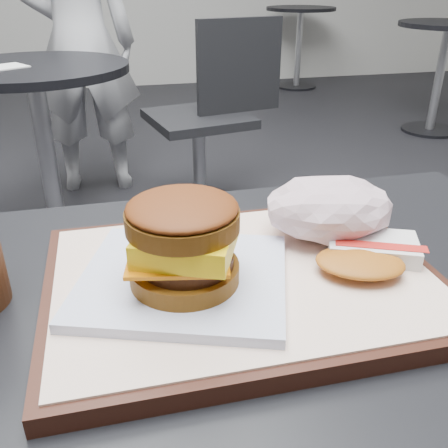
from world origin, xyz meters
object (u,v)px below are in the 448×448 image
crumpled_wrapper (330,209)px  neighbor_table (41,118)px  breakfast_sandwich (184,251)px  patron (80,42)px  serving_tray (243,281)px  hash_brown (367,254)px  neighbor_chair (213,106)px

crumpled_wrapper → neighbor_table: crumpled_wrapper is taller
neighbor_table → breakfast_sandwich: bearing=-79.3°
breakfast_sandwich → patron: size_ratio=0.16×
serving_tray → patron: size_ratio=0.25×
serving_tray → breakfast_sandwich: size_ratio=1.62×
hash_brown → crumpled_wrapper: bearing=100.9°
serving_tray → neighbor_chair: 1.85m
neighbor_table → neighbor_chair: 0.74m
neighbor_chair → serving_tray: bearing=-101.2°
patron → breakfast_sandwich: bearing=97.7°
crumpled_wrapper → neighbor_chair: 1.78m
hash_brown → neighbor_table: hash_brown is taller
serving_tray → neighbor_table: bearing=102.8°
neighbor_table → patron: patron is taller
hash_brown → breakfast_sandwich: bearing=-179.5°
patron → serving_tray: bearing=99.2°
breakfast_sandwich → hash_brown: bearing=0.5°
serving_tray → crumpled_wrapper: size_ratio=2.68×
crumpled_wrapper → patron: (-0.32, 2.19, -0.08)m
patron → neighbor_chair: bearing=144.8°
serving_tray → hash_brown: (0.13, -0.01, 0.02)m
hash_brown → neighbor_chair: (0.23, 1.80, -0.29)m
neighbor_table → hash_brown: bearing=-73.1°
serving_tray → neighbor_table: size_ratio=0.51×
serving_tray → neighbor_chair: bearing=78.8°
hash_brown → crumpled_wrapper: size_ratio=0.94×
breakfast_sandwich → neighbor_chair: (0.41, 1.80, -0.32)m
breakfast_sandwich → hash_brown: breakfast_sandwich is taller
neighbor_chair → crumpled_wrapper: bearing=-97.9°
crumpled_wrapper → patron: patron is taller
neighbor_table → neighbor_chair: (0.72, 0.20, -0.04)m
breakfast_sandwich → patron: patron is taller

